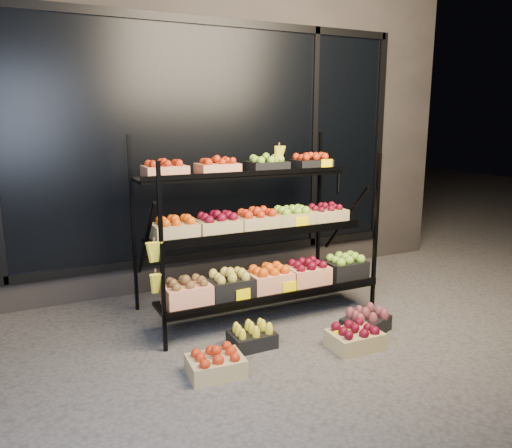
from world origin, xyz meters
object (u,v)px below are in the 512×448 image
display_rack (257,231)px  floor_crate_midleft (252,336)px  floor_crate_left (216,363)px  floor_crate_midright (355,337)px

display_rack → floor_crate_midleft: size_ratio=6.20×
floor_crate_left → floor_crate_midright: floor_crate_midright is taller
floor_crate_left → floor_crate_midright: (1.16, -0.09, 0.00)m
floor_crate_left → floor_crate_midleft: floor_crate_left is taller
display_rack → floor_crate_left: display_rack is taller
floor_crate_midleft → floor_crate_midright: bearing=-27.8°
display_rack → floor_crate_midright: size_ratio=5.36×
floor_crate_midright → display_rack: bearing=110.2°
floor_crate_midleft → floor_crate_left: bearing=-145.5°
display_rack → floor_crate_left: 1.42m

